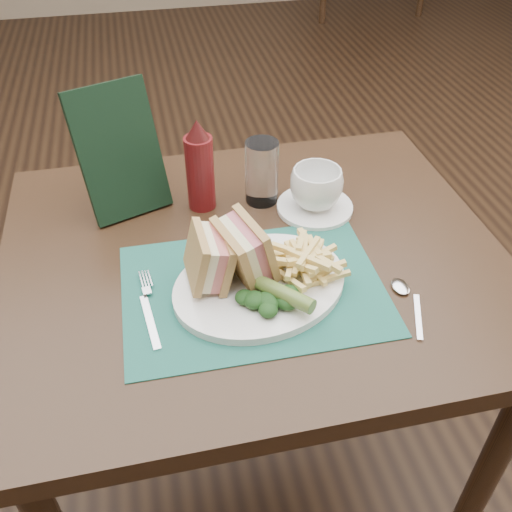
# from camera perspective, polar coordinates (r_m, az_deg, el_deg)

# --- Properties ---
(floor) EXTENTS (7.00, 7.00, 0.00)m
(floor) POSITION_cam_1_polar(r_m,az_deg,el_deg) (1.91, -3.38, -7.62)
(floor) COLOR black
(floor) RESTS_ON ground
(wall_back) EXTENTS (6.00, 0.00, 6.00)m
(wall_back) POSITION_cam_1_polar(r_m,az_deg,el_deg) (4.98, -10.80, 23.01)
(wall_back) COLOR gray
(wall_back) RESTS_ON ground
(table_main) EXTENTS (0.90, 0.75, 0.75)m
(table_main) POSITION_cam_1_polar(r_m,az_deg,el_deg) (1.30, -0.21, -12.42)
(table_main) COLOR black
(table_main) RESTS_ON ground
(placemat) EXTENTS (0.44, 0.31, 0.00)m
(placemat) POSITION_cam_1_polar(r_m,az_deg,el_deg) (0.95, -0.27, -3.34)
(placemat) COLOR #1B584B
(placemat) RESTS_ON table_main
(plate) EXTENTS (0.36, 0.32, 0.01)m
(plate) POSITION_cam_1_polar(r_m,az_deg,el_deg) (0.95, 0.39, -2.87)
(plate) COLOR white
(plate) RESTS_ON placemat
(sandwich_half_a) EXTENTS (0.08, 0.10, 0.10)m
(sandwich_half_a) POSITION_cam_1_polar(r_m,az_deg,el_deg) (0.92, -5.97, -0.35)
(sandwich_half_a) COLOR tan
(sandwich_half_a) RESTS_ON plate
(sandwich_half_b) EXTENTS (0.10, 0.12, 0.11)m
(sandwich_half_b) POSITION_cam_1_polar(r_m,az_deg,el_deg) (0.92, -2.21, 0.30)
(sandwich_half_b) COLOR tan
(sandwich_half_b) RESTS_ON plate
(kale_garnish) EXTENTS (0.11, 0.08, 0.03)m
(kale_garnish) POSITION_cam_1_polar(r_m,az_deg,el_deg) (0.89, 1.30, -4.56)
(kale_garnish) COLOR black
(kale_garnish) RESTS_ON plate
(pickle_spear) EXTENTS (0.10, 0.11, 0.03)m
(pickle_spear) POSITION_cam_1_polar(r_m,az_deg,el_deg) (0.90, 2.42, -3.62)
(pickle_spear) COLOR #4C6627
(pickle_spear) RESTS_ON plate
(fries_pile) EXTENTS (0.18, 0.20, 0.06)m
(fries_pile) POSITION_cam_1_polar(r_m,az_deg,el_deg) (0.95, 4.63, -0.21)
(fries_pile) COLOR #ECCF76
(fries_pile) RESTS_ON plate
(fork) EXTENTS (0.05, 0.17, 0.01)m
(fork) POSITION_cam_1_polar(r_m,az_deg,el_deg) (0.93, -10.70, -5.01)
(fork) COLOR silver
(fork) RESTS_ON placemat
(spoon) EXTENTS (0.09, 0.15, 0.01)m
(spoon) POSITION_cam_1_polar(r_m,az_deg,el_deg) (0.96, 15.31, -4.70)
(spoon) COLOR silver
(spoon) RESTS_ON table_main
(saucer) EXTENTS (0.19, 0.19, 0.01)m
(saucer) POSITION_cam_1_polar(r_m,az_deg,el_deg) (1.14, 5.89, 4.88)
(saucer) COLOR white
(saucer) RESTS_ON table_main
(coffee_cup) EXTENTS (0.13, 0.13, 0.08)m
(coffee_cup) POSITION_cam_1_polar(r_m,az_deg,el_deg) (1.11, 6.05, 6.78)
(coffee_cup) COLOR white
(coffee_cup) RESTS_ON saucer
(drinking_glass) EXTENTS (0.08, 0.08, 0.13)m
(drinking_glass) POSITION_cam_1_polar(r_m,az_deg,el_deg) (1.13, 0.57, 8.37)
(drinking_glass) COLOR silver
(drinking_glass) RESTS_ON table_main
(ketchup_bottle) EXTENTS (0.07, 0.07, 0.19)m
(ketchup_bottle) POSITION_cam_1_polar(r_m,az_deg,el_deg) (1.10, -5.66, 9.04)
(ketchup_bottle) COLOR #550E10
(ketchup_bottle) RESTS_ON table_main
(check_presenter) EXTENTS (0.18, 0.14, 0.24)m
(check_presenter) POSITION_cam_1_polar(r_m,az_deg,el_deg) (1.11, -13.50, 10.08)
(check_presenter) COLOR black
(check_presenter) RESTS_ON table_main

